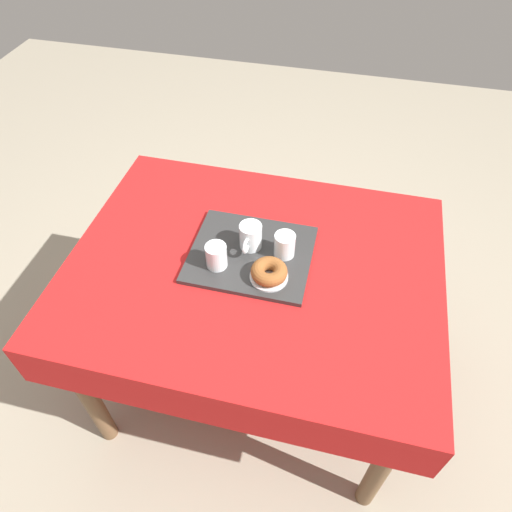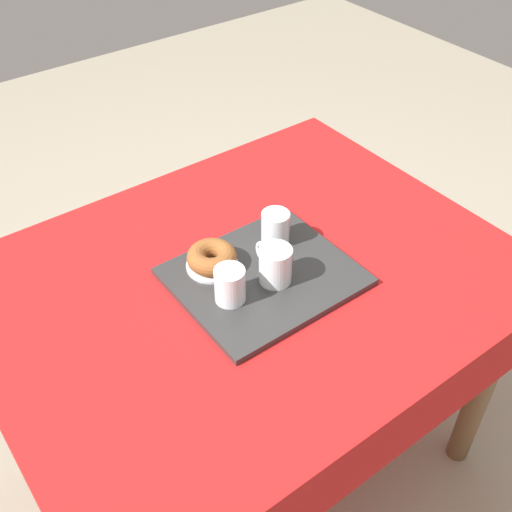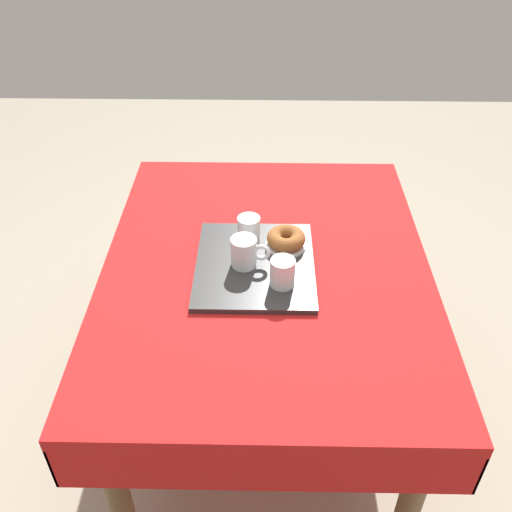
% 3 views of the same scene
% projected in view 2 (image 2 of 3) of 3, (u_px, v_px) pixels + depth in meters
% --- Properties ---
extents(ground_plane, '(6.00, 6.00, 0.00)m').
position_uv_depth(ground_plane, '(251.00, 452.00, 1.93)').
color(ground_plane, gray).
extents(dining_table, '(1.21, 0.95, 0.75)m').
position_uv_depth(dining_table, '(249.00, 305.00, 1.50)').
color(dining_table, red).
rests_on(dining_table, ground).
extents(serving_tray, '(0.39, 0.34, 0.02)m').
position_uv_depth(serving_tray, '(264.00, 276.00, 1.42)').
color(serving_tray, '#2D2D2D').
rests_on(serving_tray, dining_table).
extents(tea_mug_left, '(0.07, 0.11, 0.09)m').
position_uv_depth(tea_mug_left, '(275.00, 265.00, 1.37)').
color(tea_mug_left, white).
rests_on(tea_mug_left, serving_tray).
extents(water_glass_near, '(0.07, 0.07, 0.08)m').
position_uv_depth(water_glass_near, '(230.00, 286.00, 1.33)').
color(water_glass_near, white).
rests_on(water_glass_near, serving_tray).
extents(water_glass_far, '(0.07, 0.07, 0.08)m').
position_uv_depth(water_glass_far, '(275.00, 229.00, 1.47)').
color(water_glass_far, white).
rests_on(water_glass_far, serving_tray).
extents(donut_plate_left, '(0.12, 0.12, 0.01)m').
position_uv_depth(donut_plate_left, '(212.00, 265.00, 1.43)').
color(donut_plate_left, silver).
rests_on(donut_plate_left, serving_tray).
extents(sugar_donut_left, '(0.11, 0.11, 0.04)m').
position_uv_depth(sugar_donut_left, '(212.00, 257.00, 1.41)').
color(sugar_donut_left, brown).
rests_on(sugar_donut_left, donut_plate_left).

